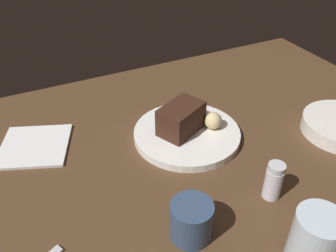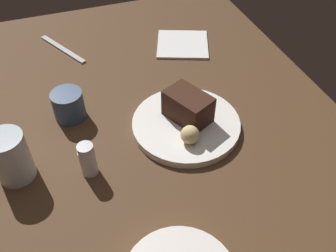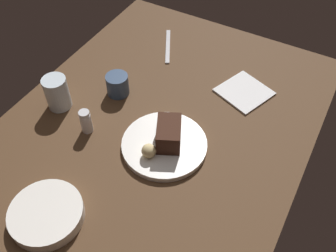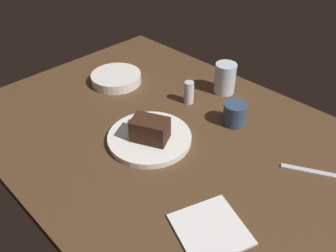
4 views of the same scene
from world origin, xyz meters
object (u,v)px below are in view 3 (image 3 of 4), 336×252
side_bowl (47,214)px  water_glass (57,93)px  chocolate_cake_slice (169,134)px  coffee_cup (118,85)px  butter_knife (168,46)px  bread_roll (149,151)px  dessert_plate (164,145)px  folded_napkin (244,92)px  salt_shaker (86,121)px

side_bowl → water_glass: bearing=35.2°
chocolate_cake_slice → water_glass: size_ratio=0.96×
side_bowl → coffee_cup: (44.18, 9.55, 1.74)cm
water_glass → coffee_cup: size_ratio=1.49×
water_glass → butter_knife: 44.05cm
chocolate_cake_slice → bread_roll: chocolate_cake_slice is taller
dessert_plate → butter_knife: bearing=27.9°
coffee_cup → folded_napkin: (19.21, -34.47, -3.05)cm
bread_roll → side_bowl: 29.38cm
chocolate_cake_slice → coffee_cup: bearing=65.9°
dessert_plate → salt_shaker: (-5.35, 22.19, 2.82)cm
dessert_plate → butter_knife: dessert_plate is taller
chocolate_cake_slice → side_bowl: size_ratio=0.56×
water_glass → side_bowl: (-31.00, -21.86, -3.53)cm
bread_roll → coffee_cup: 27.99cm
dessert_plate → bread_roll: bread_roll is taller
salt_shaker → folded_napkin: salt_shaker is taller
side_bowl → folded_napkin: size_ratio=1.25×
butter_knife → dessert_plate: bearing=-0.0°
bread_roll → water_glass: bearing=82.7°
folded_napkin → butter_knife: bearing=74.6°
bread_roll → folded_napkin: bread_roll is taller
salt_shaker → folded_napkin: bearing=-42.5°
dessert_plate → side_bowl: 35.09cm
bread_roll → folded_napkin: (36.77, -12.68, -3.33)cm
water_glass → folded_napkin: size_ratio=0.73×
bread_roll → folded_napkin: bearing=-19.0°
coffee_cup → butter_knife: coffee_cup is taller
bread_roll → water_glass: size_ratio=0.38×
salt_shaker → coffee_cup: 17.28cm
bread_roll → coffee_cup: coffee_cup is taller
salt_shaker → coffee_cup: salt_shaker is taller
water_glass → side_bowl: size_ratio=0.58×
folded_napkin → coffee_cup: bearing=119.1°
coffee_cup → dessert_plate: bearing=-117.1°
side_bowl → folded_napkin: bearing=-21.5°
butter_knife → folded_napkin: folded_napkin is taller
bread_roll → butter_knife: bread_roll is taller
salt_shaker → water_glass: size_ratio=0.72×
chocolate_cake_slice → side_bowl: chocolate_cake_slice is taller
water_glass → side_bowl: water_glass is taller
side_bowl → butter_knife: 72.74cm
dessert_plate → folded_napkin: (31.11, -11.22, -0.54)cm
side_bowl → butter_knife: bearing=5.9°
salt_shaker → water_glass: (4.06, 13.37, 1.48)cm
water_glass → bread_roll: bearing=-97.3°
salt_shaker → side_bowl: size_ratio=0.42×
dessert_plate → chocolate_cake_slice: bearing=-33.0°
butter_knife → salt_shaker: bearing=-29.2°
chocolate_cake_slice → folded_napkin: (29.94, -10.46, -4.55)cm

